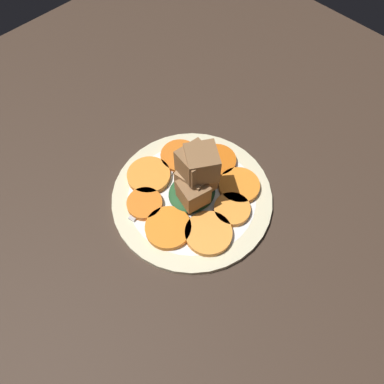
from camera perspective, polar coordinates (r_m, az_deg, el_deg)
name	(u,v)px	position (r cm, az deg, el deg)	size (l,w,h in cm)	color
table_slab	(192,201)	(62.85, 0.00, -1.45)	(120.00, 120.00, 2.00)	#38281E
plate	(192,197)	(61.53, 0.00, -0.76)	(26.25, 26.25, 1.05)	beige
carrot_slice_0	(149,176)	(62.85, -6.60, 2.50)	(7.22, 7.22, 1.05)	orange
carrot_slice_1	(145,204)	(60.11, -7.22, -1.79)	(5.69, 5.69, 1.05)	orange
carrot_slice_2	(168,228)	(57.80, -3.64, -5.49)	(7.16, 7.16, 1.05)	orange
carrot_slice_3	(208,233)	(57.35, 2.52, -6.30)	(7.27, 7.27, 1.05)	orange
carrot_slice_4	(232,209)	(59.48, 6.12, -2.65)	(5.79, 5.79, 1.05)	orange
carrot_slice_5	(239,186)	(61.83, 7.17, 0.94)	(6.77, 6.77, 1.05)	orange
carrot_slice_6	(217,161)	(64.31, 3.84, 4.78)	(6.50, 6.50, 1.05)	#D45F12
carrot_slice_7	(180,156)	(64.76, -1.86, 5.47)	(6.65, 6.65, 1.05)	orange
center_pile	(195,178)	(57.08, 0.52, 2.18)	(8.33, 7.46, 10.89)	#235128
fork	(164,179)	(62.59, -4.31, 1.94)	(17.09, 5.43, 0.40)	#B2B2B7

